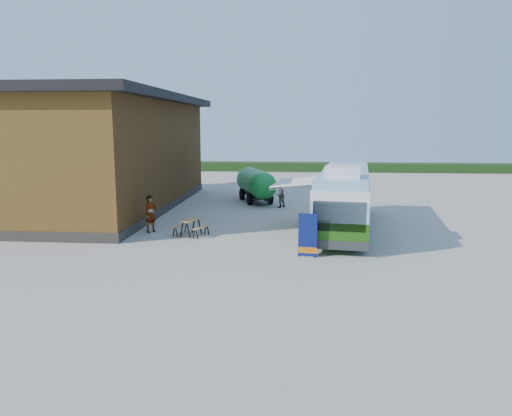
# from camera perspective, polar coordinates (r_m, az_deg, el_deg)

# --- Properties ---
(ground) EXTENTS (100.00, 100.00, 0.00)m
(ground) POSITION_cam_1_polar(r_m,az_deg,el_deg) (22.96, -0.05, -4.43)
(ground) COLOR #BCB7AD
(ground) RESTS_ON ground
(barn) EXTENTS (9.60, 21.20, 7.50)m
(barn) POSITION_cam_1_polar(r_m,az_deg,el_deg) (34.59, -16.19, 5.92)
(barn) COLOR brown
(barn) RESTS_ON ground
(hedge) EXTENTS (40.00, 3.00, 1.00)m
(hedge) POSITION_cam_1_polar(r_m,az_deg,el_deg) (60.70, 10.78, 4.60)
(hedge) COLOR #264419
(hedge) RESTS_ON ground
(bus) EXTENTS (3.96, 12.14, 3.66)m
(bus) POSITION_cam_1_polar(r_m,az_deg,el_deg) (26.92, 10.09, 1.29)
(bus) COLOR #326B11
(bus) RESTS_ON ground
(awning) EXTENTS (2.94, 4.25, 0.51)m
(awning) POSITION_cam_1_polar(r_m,az_deg,el_deg) (26.37, 5.25, 3.25)
(awning) COLOR white
(awning) RESTS_ON ground
(banner) EXTENTS (0.81, 0.25, 1.87)m
(banner) POSITION_cam_1_polar(r_m,az_deg,el_deg) (21.12, 5.92, -3.59)
(banner) COLOR #0B1656
(banner) RESTS_ON ground
(picnic_table) EXTENTS (1.80, 1.71, 0.83)m
(picnic_table) POSITION_cam_1_polar(r_m,az_deg,el_deg) (25.26, -7.46, -1.79)
(picnic_table) COLOR tan
(picnic_table) RESTS_ON ground
(person_a) EXTENTS (0.78, 0.84, 1.93)m
(person_a) POSITION_cam_1_polar(r_m,az_deg,el_deg) (26.41, -11.94, -0.65)
(person_a) COLOR #999999
(person_a) RESTS_ON ground
(person_b) EXTENTS (1.02, 1.03, 1.68)m
(person_b) POSITION_cam_1_polar(r_m,az_deg,el_deg) (33.71, 2.73, 1.51)
(person_b) COLOR #999999
(person_b) RESTS_ON ground
(slurry_tanker) EXTENTS (3.27, 6.10, 2.36)m
(slurry_tanker) POSITION_cam_1_polar(r_m,az_deg,el_deg) (35.98, -0.04, 2.85)
(slurry_tanker) COLOR #178332
(slurry_tanker) RESTS_ON ground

